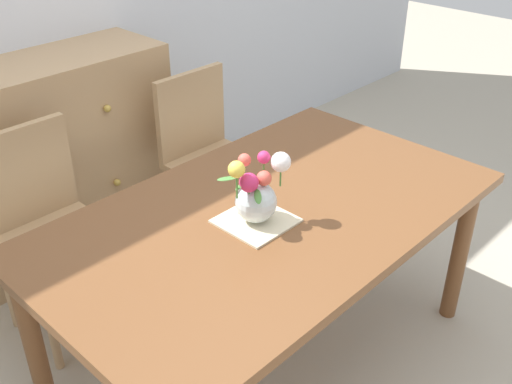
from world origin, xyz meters
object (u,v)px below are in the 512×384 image
at_px(chair_right, 207,149).
at_px(dining_table, 268,229).
at_px(flower_vase, 257,194).
at_px(chair_left, 45,220).
at_px(dresser, 35,167).

bearing_deg(chair_right, dining_table, 61.73).
relative_size(chair_right, flower_vase, 3.46).
height_order(dining_table, chair_right, chair_right).
relative_size(chair_left, dresser, 0.64).
height_order(dining_table, chair_left, chair_left).
bearing_deg(dresser, dining_table, -80.11).
xyz_separation_m(dresser, flower_vase, (0.15, -1.35, 0.34)).
relative_size(dining_table, chair_left, 1.89).
distance_m(dining_table, flower_vase, 0.22).
bearing_deg(dining_table, dresser, 99.89).
xyz_separation_m(chair_right, flower_vase, (-0.54, -0.86, 0.32)).
relative_size(dining_table, flower_vase, 6.54).
xyz_separation_m(chair_right, dresser, (-0.68, 0.49, -0.02)).
bearing_deg(chair_left, chair_right, -180.00).
xyz_separation_m(chair_left, dresser, (0.22, 0.49, -0.02)).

